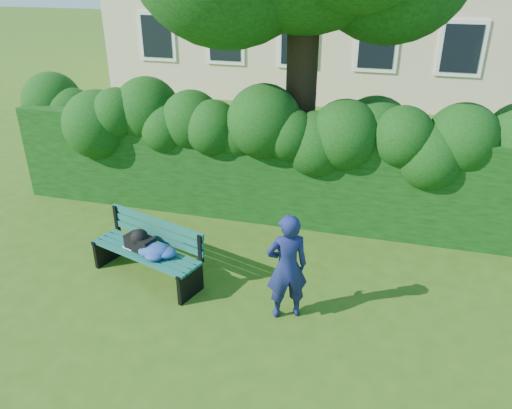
# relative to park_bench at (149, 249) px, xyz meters

# --- Properties ---
(ground) EXTENTS (80.00, 80.00, 0.00)m
(ground) POSITION_rel_park_bench_xyz_m (1.37, 0.35, -0.50)
(ground) COLOR #335313
(ground) RESTS_ON ground
(hedge) EXTENTS (10.00, 1.00, 1.80)m
(hedge) POSITION_rel_park_bench_xyz_m (1.37, 2.55, 0.40)
(hedge) COLOR black
(hedge) RESTS_ON ground
(park_bench) EXTENTS (1.86, 1.07, 0.89)m
(park_bench) POSITION_rel_park_bench_xyz_m (0.00, 0.00, 0.00)
(park_bench) COLOR #0E4743
(park_bench) RESTS_ON ground
(man_reading) EXTENTS (0.65, 0.56, 1.51)m
(man_reading) POSITION_rel_park_bench_xyz_m (2.13, -0.32, 0.26)
(man_reading) COLOR navy
(man_reading) RESTS_ON ground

